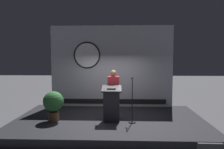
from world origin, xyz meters
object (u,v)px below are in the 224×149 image
speaker_person (113,93)px  potted_plant (53,103)px  podium (112,104)px  microphone_stand (132,107)px

speaker_person → potted_plant: speaker_person is taller
potted_plant → speaker_person: bearing=14.9°
speaker_person → potted_plant: 2.04m
speaker_person → podium: bearing=-95.6°
speaker_person → microphone_stand: (0.62, -0.58, -0.34)m
potted_plant → microphone_stand: bearing=-1.4°
podium → microphone_stand: microphone_stand is taller
podium → microphone_stand: size_ratio=0.80×
microphone_stand → podium: bearing=171.1°
podium → microphone_stand: (0.67, -0.10, -0.06)m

